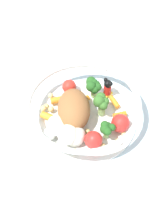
{
  "coord_description": "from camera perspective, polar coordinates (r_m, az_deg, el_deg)",
  "views": [
    {
      "loc": [
        0.35,
        -0.09,
        0.49
      ],
      "look_at": [
        0.0,
        -0.01,
        0.03
      ],
      "focal_mm": 51.44,
      "sensor_mm": 36.0,
      "label": 1
    }
  ],
  "objects": [
    {
      "name": "ground_plane",
      "position": [
        0.6,
        0.72,
        -1.16
      ],
      "size": [
        2.4,
        2.4,
        0.0
      ],
      "primitive_type": "plane",
      "color": "silver"
    },
    {
      "name": "food_container",
      "position": [
        0.58,
        -0.51,
        -0.32
      ],
      "size": [
        0.21,
        0.21,
        0.06
      ],
      "color": "white",
      "rests_on": "ground_plane"
    }
  ]
}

